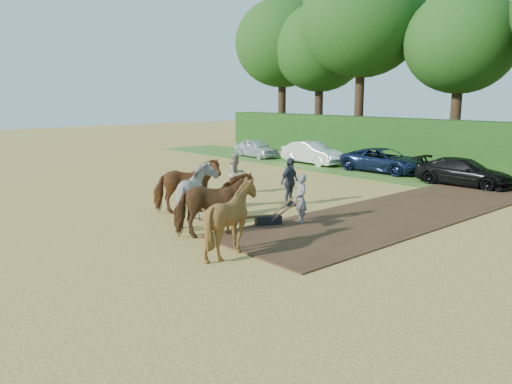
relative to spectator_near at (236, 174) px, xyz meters
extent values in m
plane|color=gold|center=(5.53, -3.81, -0.95)|extent=(120.00, 120.00, 0.00)
cube|color=#472D1C|center=(7.03, 3.19, -0.92)|extent=(4.50, 17.00, 0.05)
cube|color=#38601E|center=(5.53, 10.19, -0.93)|extent=(50.00, 5.00, 0.03)
cube|color=#14380F|center=(5.53, 14.69, 0.55)|extent=(46.00, 1.60, 3.00)
imported|color=#C2B298|center=(0.00, 0.00, 0.00)|extent=(0.76, 0.96, 1.90)
imported|color=#282D36|center=(3.26, 0.19, 0.04)|extent=(0.72, 1.24, 1.98)
imported|color=brown|center=(1.62, -3.72, 0.10)|extent=(2.06, 2.74, 2.10)
imported|color=beige|center=(3.32, -4.33, 0.10)|extent=(2.64, 2.49, 2.10)
imported|color=#513419|center=(5.03, -4.93, 0.10)|extent=(2.06, 2.74, 2.10)
imported|color=brown|center=(6.73, -5.54, 0.11)|extent=(2.34, 2.45, 2.11)
cube|color=black|center=(5.08, -2.65, -0.77)|extent=(0.69, 0.97, 0.35)
cube|color=brown|center=(4.83, -3.19, -0.60)|extent=(0.67, 1.32, 0.10)
cylinder|color=brown|center=(5.10, -2.05, -0.40)|extent=(0.35, 1.00, 0.74)
cylinder|color=brown|center=(5.51, -2.23, -0.40)|extent=(0.60, 0.89, 0.74)
imported|color=#9B9B93|center=(5.57, -1.55, -0.07)|extent=(0.76, 0.65, 1.76)
imported|color=silver|center=(-9.90, 9.78, -0.28)|extent=(4.01, 1.81, 1.34)
imported|color=white|center=(-4.70, 10.15, -0.21)|extent=(4.54, 1.72, 1.48)
imported|color=#14203F|center=(0.50, 10.72, -0.24)|extent=(5.19, 2.59, 1.41)
imported|color=black|center=(5.70, 10.01, -0.26)|extent=(4.88, 2.31, 1.37)
cylinder|color=#382616|center=(-15.47, 17.69, 1.98)|extent=(0.70, 0.70, 5.85)
ellipsoid|color=#163F11|center=(-15.47, 17.69, 8.05)|extent=(8.40, 8.40, 7.73)
cylinder|color=#382616|center=(-11.47, 18.19, 1.75)|extent=(0.70, 0.70, 5.40)
ellipsoid|color=#163F11|center=(-11.47, 18.19, 7.38)|extent=(7.80, 7.80, 7.18)
cylinder|color=#382616|center=(-6.47, 17.19, 2.31)|extent=(0.70, 0.70, 6.53)
ellipsoid|color=#163F11|center=(-6.47, 17.19, 9.03)|extent=(9.20, 9.20, 8.46)
cylinder|color=#382616|center=(0.53, 18.69, 1.64)|extent=(0.70, 0.70, 5.17)
ellipsoid|color=#163F11|center=(0.53, 18.69, 7.00)|extent=(7.40, 7.40, 6.81)
camera|label=1|loc=(17.54, -14.00, 3.52)|focal=35.00mm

